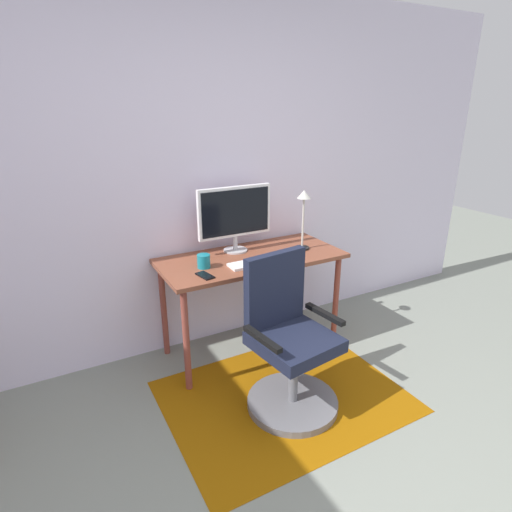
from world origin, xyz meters
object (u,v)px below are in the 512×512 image
monitor (235,214)px  cell_phone (205,276)px  keyboard (258,262)px  desk (252,267)px  computer_mouse (289,253)px  desk_lamp (304,208)px  coffee_cup (204,261)px  office_chair (289,351)px

monitor → cell_phone: bearing=-138.1°
keyboard → cell_phone: bearing=-174.8°
desk → keyboard: 0.18m
computer_mouse → desk_lamp: desk_lamp is taller
cell_phone → desk_lamp: desk_lamp is taller
monitor → keyboard: 0.42m
desk_lamp → coffee_cup: bearing=-179.8°
monitor → desk_lamp: 0.51m
desk → desk_lamp: 0.59m
coffee_cup → desk_lamp: desk_lamp is taller
coffee_cup → cell_phone: (-0.05, -0.15, -0.04)m
desk → office_chair: bearing=-98.7°
keyboard → cell_phone: (-0.42, -0.04, -0.00)m
office_chair → desk_lamp: bearing=43.2°
desk → keyboard: keyboard is taller
computer_mouse → office_chair: office_chair is taller
desk → cell_phone: (-0.44, -0.19, 0.09)m
cell_phone → desk_lamp: bearing=-1.1°
keyboard → coffee_cup: (-0.36, 0.11, 0.04)m
desk_lamp → office_chair: bearing=-129.2°
monitor → computer_mouse: size_ratio=5.54×
desk → coffee_cup: bearing=-174.0°
cell_phone → coffee_cup: bearing=59.7°
monitor → keyboard: monitor is taller
monitor → coffee_cup: monitor is taller
keyboard → coffee_cup: 0.38m
computer_mouse → monitor: bearing=139.2°
monitor → computer_mouse: monitor is taller
desk → desk_lamp: (0.42, -0.04, 0.41)m
keyboard → coffee_cup: coffee_cup is taller
office_chair → cell_phone: bearing=116.8°
coffee_cup → office_chair: size_ratio=0.09×
computer_mouse → desk_lamp: bearing=21.4°
desk_lamp → keyboard: bearing=-166.0°
monitor → coffee_cup: 0.46m
desk → desk_lamp: size_ratio=2.97×
desk → office_chair: 0.75m
keyboard → computer_mouse: size_ratio=4.13×
monitor → cell_phone: size_ratio=4.12×
computer_mouse → desk: bearing=158.4°
desk_lamp → office_chair: (-0.52, -0.64, -0.71)m
desk → monitor: monitor is taller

